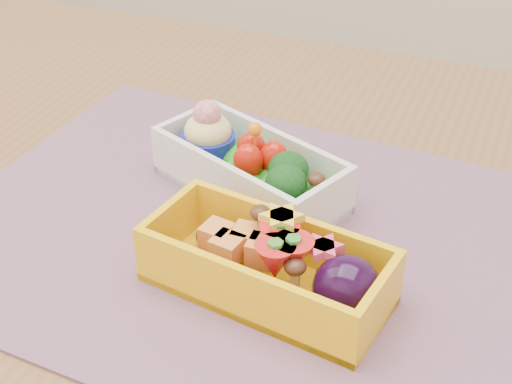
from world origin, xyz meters
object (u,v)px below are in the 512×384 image
at_px(bento_yellow, 272,266).
at_px(table, 267,335).
at_px(placemat, 245,234).
at_px(bento_white, 249,168).

bearing_deg(bento_yellow, table, 122.47).
bearing_deg(placemat, bento_white, 108.61).
height_order(placemat, bento_white, bento_white).
bearing_deg(table, bento_yellow, -66.79).
xyz_separation_m(placemat, bento_yellow, (0.04, -0.06, 0.03)).
bearing_deg(placemat, table, -9.05).
distance_m(table, placemat, 0.10).
height_order(table, placemat, placemat).
bearing_deg(bento_white, placemat, -49.03).
xyz_separation_m(table, bento_yellow, (0.02, -0.06, 0.13)).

